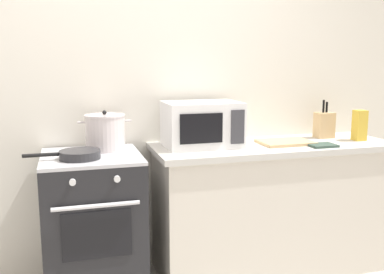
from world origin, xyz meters
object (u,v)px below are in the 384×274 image
Objects in this scene: cutting_board at (285,142)px; frying_pan at (79,155)px; knife_block at (324,125)px; stock_pot at (105,132)px; oven_mitt at (322,145)px; stove at (94,226)px; microwave at (202,124)px; pasta_box at (360,125)px.

frying_pan is at bearing -176.29° from cutting_board.
frying_pan is 1.81m from knife_block.
stock_pot is 1.24m from cutting_board.
oven_mitt is (1.41, -0.30, -0.11)m from stock_pot.
stove is 1.59m from oven_mitt.
oven_mitt is (0.78, -0.24, -0.14)m from microwave.
knife_block is 0.37m from oven_mitt.
knife_block is 1.58× the size of oven_mitt.
stove is 2.09× the size of frying_pan.
stove is 1.98m from pasta_box.
frying_pan is 2.45× the size of oven_mitt.
microwave reaches higher than stove.
cutting_board is at bearing 177.02° from pasta_box.
knife_block is (0.39, 0.14, 0.09)m from cutting_board.
pasta_box is (1.98, 0.06, 0.08)m from frying_pan.
cutting_board reaches higher than oven_mitt.
stock_pot is 0.30m from frying_pan.
microwave reaches higher than oven_mitt.
cutting_board is at bearing 139.91° from oven_mitt.
oven_mitt is at bearing -161.40° from pasta_box.
knife_block reaches higher than oven_mitt.
cutting_board is 1.64× the size of pasta_box.
frying_pan is at bearing -127.99° from stock_pot.
microwave is 1.39× the size of cutting_board.
frying_pan is 1.22× the size of cutting_board.
frying_pan is at bearing -130.07° from stove.
stock_pot is 1.56× the size of pasta_box.
knife_block is 1.29× the size of pasta_box.
frying_pan is 1.40m from cutting_board.
pasta_box is at bearing -0.87° from stove.
cutting_board is at bearing -7.58° from microwave.
stove is at bearing -175.31° from knife_block.
frying_pan is 1.55× the size of knife_block.
oven_mitt is at bearing -17.04° from microwave.
cutting_board is 0.43m from knife_block.
stock_pot is 1.45m from oven_mitt.
microwave reaches higher than cutting_board.
stock_pot is 0.95× the size of cutting_board.
frying_pan is 0.88× the size of microwave.
cutting_board is 0.25m from oven_mitt.
stove is 0.50m from frying_pan.
knife_block is at bearing 136.88° from pasta_box.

